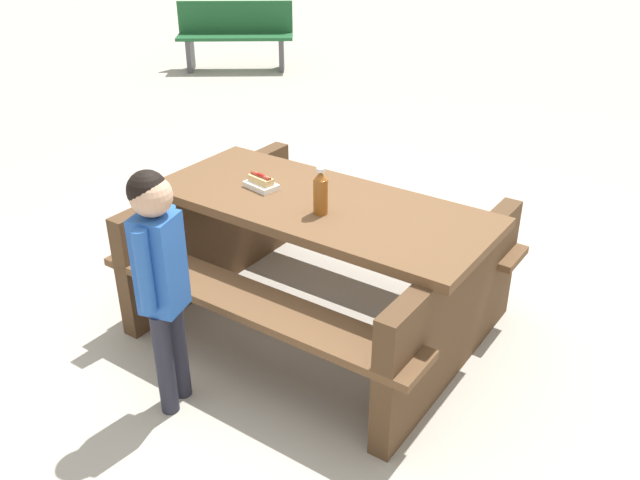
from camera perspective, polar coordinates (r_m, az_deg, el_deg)
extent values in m
plane|color=#ADA599|center=(3.83, 0.00, -6.96)|extent=(30.00, 30.00, 0.00)
cube|color=brown|center=(3.46, 0.00, 2.93)|extent=(1.84, 0.85, 0.05)
cube|color=brown|center=(3.22, -5.68, -5.36)|extent=(1.81, 0.37, 0.04)
cube|color=brown|center=(4.02, 4.53, 1.89)|extent=(1.81, 0.37, 0.04)
cube|color=#4D3520|center=(4.07, -9.08, 0.74)|extent=(0.17, 1.40, 0.70)
cube|color=#4D3520|center=(3.33, 11.21, -6.24)|extent=(0.17, 1.40, 0.70)
cylinder|color=brown|center=(3.29, 0.05, 3.72)|extent=(0.07, 0.07, 0.18)
cone|color=brown|center=(3.24, 0.05, 5.51)|extent=(0.07, 0.07, 0.04)
cylinder|color=silver|center=(3.23, 0.05, 5.98)|extent=(0.04, 0.04, 0.02)
cube|color=white|center=(3.61, -5.01, 4.62)|extent=(0.19, 0.13, 0.03)
cube|color=#D8B272|center=(3.60, -5.03, 5.10)|extent=(0.16, 0.07, 0.04)
cylinder|color=maroon|center=(3.59, -5.04, 5.37)|extent=(0.14, 0.05, 0.03)
ellipsoid|color=maroon|center=(3.59, -5.05, 5.54)|extent=(0.07, 0.03, 0.01)
cylinder|color=#262633|center=(3.25, -11.95, -9.03)|extent=(0.08, 0.08, 0.54)
cylinder|color=#262633|center=(3.17, -13.02, -10.22)|extent=(0.08, 0.08, 0.54)
cube|color=#2659B2|center=(2.94, -13.45, -1.95)|extent=(0.21, 0.22, 0.45)
cylinder|color=#2659B2|center=(3.01, -12.40, -0.57)|extent=(0.07, 0.07, 0.38)
cylinder|color=#2659B2|center=(2.85, -14.67, -2.61)|extent=(0.07, 0.07, 0.38)
sphere|color=tan|center=(2.80, -14.16, 3.66)|extent=(0.18, 0.18, 0.18)
sphere|color=black|center=(2.80, -14.44, 4.11)|extent=(0.17, 0.17, 0.17)
cube|color=#1E592D|center=(9.21, -7.21, 16.73)|extent=(1.42, 1.25, 0.04)
cube|color=#1E592D|center=(9.35, -7.20, 18.27)|extent=(1.20, 0.97, 0.40)
cube|color=#4C4C51|center=(9.33, -10.93, 15.20)|extent=(0.27, 0.32, 0.41)
cube|color=#4C4C51|center=(9.22, -3.28, 15.48)|extent=(0.27, 0.32, 0.41)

